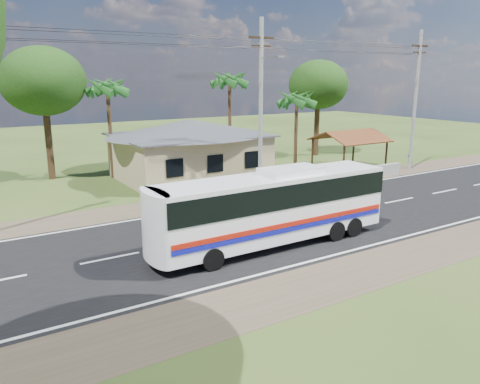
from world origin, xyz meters
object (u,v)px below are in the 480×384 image
object	(u,v)px
waiting_shed	(350,138)
person	(410,158)
coach_bus	(274,202)
motorcycle	(345,168)

from	to	relation	value
waiting_shed	person	distance (m)	6.10
coach_bus	waiting_shed	bearing A→B (deg)	35.06
motorcycle	coach_bus	bearing A→B (deg)	122.85
waiting_shed	coach_bus	distance (m)	18.61
waiting_shed	coach_bus	bearing A→B (deg)	-144.71
coach_bus	person	distance (m)	22.73
coach_bus	motorcycle	xyz separation A→B (m)	(13.88, 9.77, -1.49)
coach_bus	person	xyz separation A→B (m)	(20.75, 9.21, -1.22)
coach_bus	person	size ratio (longest dim) A/B	7.20
waiting_shed	coach_bus	world-z (taller)	coach_bus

